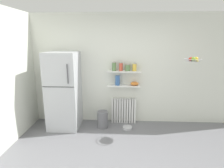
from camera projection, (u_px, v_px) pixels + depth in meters
name	position (u px, v px, depth m)	size (l,w,h in m)	color
ground_plane	(125.00, 157.00, 3.24)	(7.04, 7.04, 0.00)	slate
back_wall	(125.00, 70.00, 4.44)	(7.04, 0.10, 2.60)	silver
refrigerator	(64.00, 91.00, 4.21)	(0.68, 0.74, 1.74)	#B7BABF
radiator	(124.00, 110.00, 4.55)	(0.59, 0.12, 0.61)	white
wall_shelf_lower	(124.00, 86.00, 4.37)	(0.77, 0.22, 0.03)	white
wall_shelf_upper	(124.00, 71.00, 4.29)	(0.77, 0.22, 0.03)	white
storage_jar_0	(114.00, 66.00, 4.27)	(0.09, 0.09, 0.21)	#5B7F4C
storage_jar_1	(121.00, 67.00, 4.26)	(0.09, 0.09, 0.20)	#C64C38
storage_jar_2	(128.00, 67.00, 4.26)	(0.12, 0.12, 0.16)	#5B7F4C
storage_jar_3	(135.00, 67.00, 4.25)	(0.09, 0.09, 0.18)	yellow
vase	(118.00, 80.00, 4.35)	(0.11, 0.11, 0.23)	#38609E
shelf_bowl	(135.00, 84.00, 4.34)	(0.19, 0.19, 0.09)	orange
trash_bin	(103.00, 119.00, 4.30)	(0.25, 0.25, 0.39)	slate
pet_food_bowl	(127.00, 128.00, 4.27)	(0.21, 0.21, 0.05)	#B7B7BC
hanging_fruit_basket	(193.00, 59.00, 3.71)	(0.33, 0.33, 0.10)	#B2B2B7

